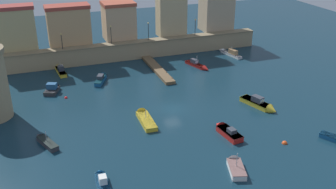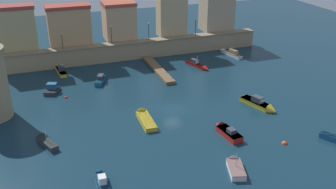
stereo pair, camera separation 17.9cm
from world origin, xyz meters
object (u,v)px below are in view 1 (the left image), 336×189
Objects in this scene: moored_boat_0 at (102,180)px; moored_boat_3 at (261,105)px; moored_boat_1 at (229,53)px; mooring_buoy_1 at (66,98)px; moored_boat_5 at (235,165)px; moored_boat_7 at (144,117)px; moored_boat_9 at (101,78)px; quay_lamp_1 at (111,32)px; quay_lamp_3 at (195,24)px; moored_boat_4 at (45,141)px; moored_boat_8 at (198,65)px; moored_boat_11 at (53,88)px; quay_lamp_2 at (148,28)px; moored_boat_2 at (60,70)px; moored_boat_10 at (226,131)px; quay_lamp_0 at (62,38)px; mooring_buoy_0 at (285,143)px.

moored_boat_3 reaches higher than moored_boat_0.
moored_boat_1 is 13.34× the size of mooring_buoy_1.
moored_boat_5 is at bearing -59.78° from moored_boat_3.
moored_boat_9 is (-2.98, 17.03, 0.14)m from moored_boat_7.
moored_boat_5 is at bearing -82.98° from quay_lamp_1.
quay_lamp_3 is 45.12m from moored_boat_4.
moored_boat_11 is (-28.12, -2.04, 0.09)m from moored_boat_8.
moored_boat_5 is 16.87m from moored_boat_7.
moored_boat_4 reaches higher than moored_boat_9.
moored_boat_4 is (-23.45, -29.02, -5.72)m from quay_lamp_2.
quay_lamp_2 reaches higher than moored_boat_2.
moored_boat_7 is 12.30m from moored_boat_10.
moored_boat_3 is 1.39× the size of moored_boat_5.
quay_lamp_0 reaches higher than moored_boat_7.
moored_boat_1 reaches higher than mooring_buoy_0.
moored_boat_8 is at bearing 104.42° from moored_boat_1.
moored_boat_9 is at bearing 121.65° from mooring_buoy_0.
moored_boat_0 is 0.85× the size of moored_boat_4.
mooring_buoy_1 is at bearing 136.22° from mooring_buoy_0.
moored_boat_2 is 44.46m from mooring_buoy_0.
moored_boat_10 reaches higher than mooring_buoy_0.
moored_boat_5 is (15.46, -2.48, -0.09)m from moored_boat_0.
quay_lamp_1 reaches higher than moored_boat_1.
quay_lamp_0 is at bearing 120.93° from mooring_buoy_0.
moored_boat_4 is at bearing 69.39° from moored_boat_10.
moored_boat_0 is at bearing 175.77° from moored_boat_2.
moored_boat_10 is at bearing -72.82° from moored_boat_0.
moored_boat_4 is 17.55m from moored_boat_11.
moored_boat_4 is 24.80m from moored_boat_5.
moored_boat_0 is 12.24m from moored_boat_4.
moored_boat_8 is at bearing 12.43° from mooring_buoy_1.
moored_boat_8 is at bearing 88.08° from mooring_buoy_0.
moored_boat_10 is at bearing -3.21° from moored_boat_5.
moored_boat_4 is at bearing 173.96° from moored_boat_9.
mooring_buoy_0 is at bearing -132.42° from moored_boat_4.
quay_lamp_0 is at bearing 36.61° from moored_boat_5.
moored_boat_0 is 15.81m from moored_boat_7.
moored_boat_7 is at bearing 43.14° from moored_boat_10.
moored_boat_3 is 1.06× the size of moored_boat_8.
quay_lamp_1 is at bearing -1.55° from moored_boat_7.
moored_boat_3 is at bearing -47.78° from quay_lamp_0.
moored_boat_8 is (-9.41, -4.64, -0.09)m from moored_boat_1.
moored_boat_8 is at bearing 0.45° from moored_boat_5.
moored_boat_11 is (-2.06, -8.56, -0.03)m from moored_boat_2.
quay_lamp_2 is at bearing 38.82° from mooring_buoy_1.
quay_lamp_1 is 18.34m from moored_boat_11.
moored_boat_5 is 34.35m from moored_boat_8.
mooring_buoy_0 reaches higher than mooring_buoy_1.
moored_boat_8 reaches higher than moored_boat_10.
moored_boat_5 reaches higher than moored_boat_2.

